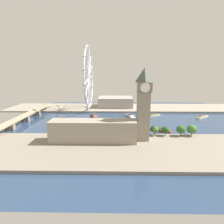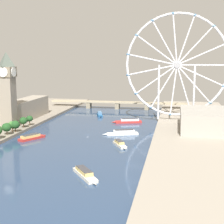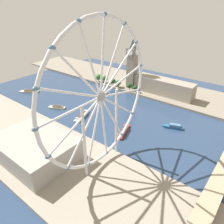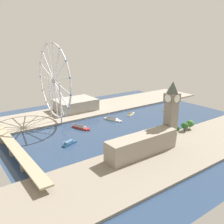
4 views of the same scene
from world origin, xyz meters
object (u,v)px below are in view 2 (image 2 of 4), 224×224
object	(u,v)px
ferris_wheel	(177,65)
river_bridge	(117,103)
tour_boat_1	(123,133)
tour_boat_3	(32,137)
tour_boat_0	(120,144)
tour_boat_2	(128,121)
tour_boat_5	(85,174)
riverside_hall	(208,120)
clock_tower	(8,89)
tour_boat_4	(100,114)
parliament_block	(26,109)

from	to	relation	value
ferris_wheel	river_bridge	distance (m)	139.64
tour_boat_1	tour_boat_3	bearing A→B (deg)	4.39
tour_boat_0	tour_boat_2	world-z (taller)	tour_boat_2
tour_boat_3	ferris_wheel	bearing A→B (deg)	-19.82
tour_boat_3	tour_boat_5	bearing A→B (deg)	-109.77
ferris_wheel	riverside_hall	xyz separation A→B (m)	(33.10, -53.40, -54.44)
river_bridge	tour_boat_3	bearing A→B (deg)	-102.88
tour_boat_1	river_bridge	bearing A→B (deg)	-97.17
clock_tower	tour_boat_4	world-z (taller)	clock_tower
tour_boat_0	tour_boat_3	distance (m)	87.27
tour_boat_3	tour_boat_5	size ratio (longest dim) A/B	0.96
tour_boat_0	tour_boat_5	distance (m)	81.70
tour_boat_5	river_bridge	bearing A→B (deg)	149.37
ferris_wheel	tour_boat_5	xyz separation A→B (m)	(-56.83, -204.87, -65.71)
tour_boat_4	riverside_hall	bearing A→B (deg)	39.92
river_bridge	tour_boat_2	distance (m)	112.49
river_bridge	riverside_hall	bearing A→B (deg)	-50.44
river_bridge	tour_boat_2	size ratio (longest dim) A/B	5.66
river_bridge	tour_boat_1	distance (m)	174.80
parliament_block	riverside_hall	world-z (taller)	parliament_block
clock_tower	riverside_hall	world-z (taller)	clock_tower
clock_tower	tour_boat_0	bearing A→B (deg)	-17.73
parliament_block	tour_boat_1	size ratio (longest dim) A/B	2.58
tour_boat_1	tour_boat_3	world-z (taller)	tour_boat_1
parliament_block	riverside_hall	size ratio (longest dim) A/B	1.28
clock_tower	tour_boat_3	size ratio (longest dim) A/B	2.72
tour_boat_4	tour_boat_2	bearing A→B (deg)	27.83
river_bridge	tour_boat_0	bearing A→B (deg)	-79.60
parliament_block	tour_boat_1	bearing A→B (deg)	-21.67
clock_tower	parliament_block	size ratio (longest dim) A/B	0.85
river_bridge	tour_boat_2	xyz separation A→B (m)	(32.02, -107.65, -6.27)
tour_boat_2	ferris_wheel	bearing A→B (deg)	178.44
tour_boat_1	tour_boat_4	bearing A→B (deg)	-84.33
tour_boat_3	tour_boat_4	world-z (taller)	tour_boat_4
ferris_wheel	tour_boat_1	world-z (taller)	ferris_wheel
clock_tower	tour_boat_1	bearing A→B (deg)	2.06
clock_tower	parliament_block	xyz separation A→B (m)	(-6.49, 55.09, -29.69)
parliament_block	clock_tower	bearing A→B (deg)	-83.28
ferris_wheel	tour_boat_4	world-z (taller)	ferris_wheel
ferris_wheel	river_bridge	bearing A→B (deg)	133.41
parliament_block	ferris_wheel	size ratio (longest dim) A/B	0.75
tour_boat_1	tour_boat_3	distance (m)	89.63
ferris_wheel	tour_boat_1	distance (m)	115.12
ferris_wheel	tour_boat_2	xyz separation A→B (m)	(-54.89, -15.78, -65.47)
ferris_wheel	tour_boat_0	size ratio (longest dim) A/B	5.02
riverside_hall	tour_boat_1	world-z (taller)	riverside_hall
riverside_hall	river_bridge	size ratio (longest dim) A/B	0.36
tour_boat_5	clock_tower	bearing A→B (deg)	-172.67
riverside_hall	tour_boat_1	xyz separation A→B (m)	(-84.82, -25.82, -11.15)
ferris_wheel	tour_boat_2	distance (m)	86.88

